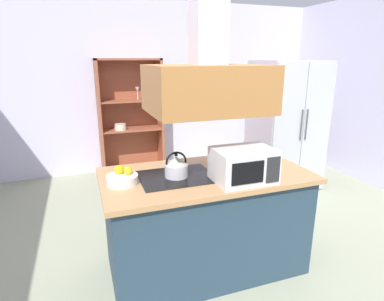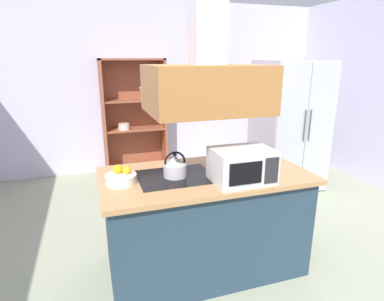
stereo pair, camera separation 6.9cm
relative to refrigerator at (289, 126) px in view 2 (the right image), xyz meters
The scene contains 10 objects.
ground_plane 2.42m from the refrigerator, 139.14° to the right, with size 7.80×7.80×0.00m, color #959C7F.
wall_back 2.33m from the refrigerator, 137.90° to the left, with size 6.00×0.12×2.70m, color silver.
kitchen_island 2.33m from the refrigerator, 141.68° to the right, with size 1.72×0.90×0.90m.
range_hood 2.43m from the refrigerator, 141.68° to the right, with size 0.90×0.70×1.28m.
refrigerator is the anchor object (origin of this frame).
dish_cabinet 2.39m from the refrigerator, 146.63° to the left, with size 0.99×0.40×1.82m.
kettle 2.50m from the refrigerator, 145.37° to the right, with size 0.19×0.19×0.21m.
cutting_board 1.82m from the refrigerator, 134.41° to the right, with size 0.34×0.24×0.02m, color white.
microwave 2.31m from the refrigerator, 133.50° to the right, with size 0.46×0.35×0.26m.
fruit_bowl 2.86m from the refrigerator, 150.24° to the right, with size 0.24×0.24×0.14m.
Camera 2 is at (-0.97, -2.28, 1.83)m, focal length 29.62 mm.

